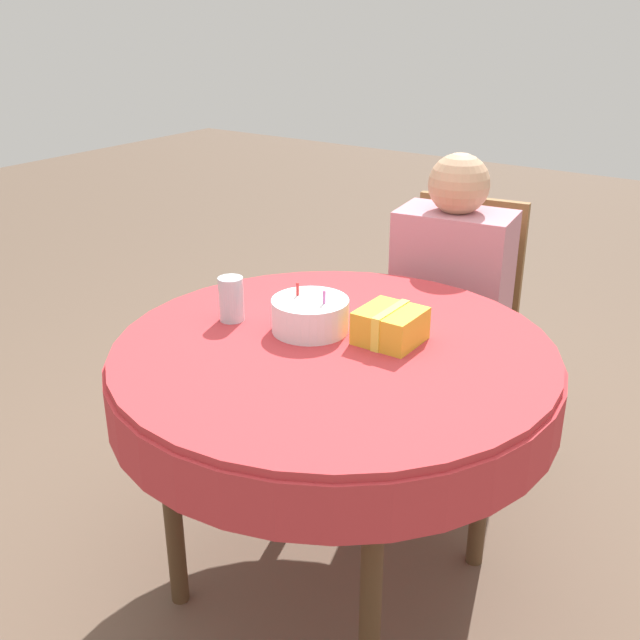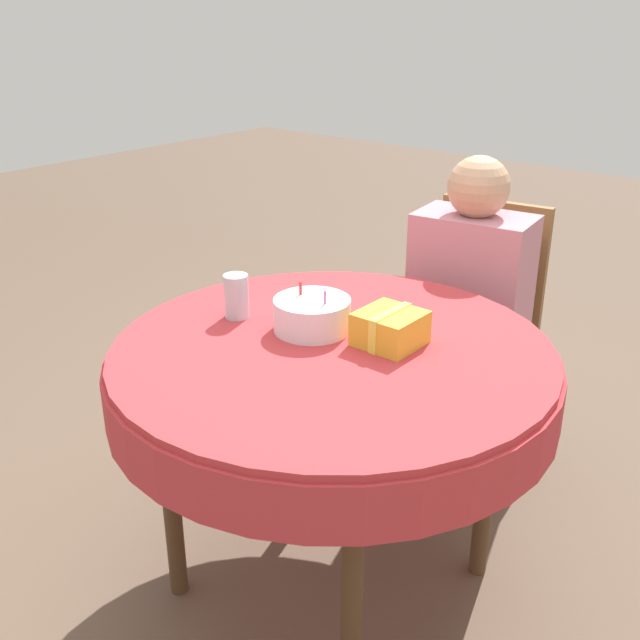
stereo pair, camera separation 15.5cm
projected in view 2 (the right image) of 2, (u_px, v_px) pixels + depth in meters
name	position (u px, v px, depth m)	size (l,w,h in m)	color
ground_plane	(331.00, 580.00, 2.19)	(12.00, 12.00, 0.00)	brown
dining_table	(332.00, 377.00, 1.93)	(1.15, 1.15, 0.76)	#BC3338
chair	(474.00, 329.00, 2.66)	(0.49, 0.49, 0.93)	brown
person	(468.00, 290.00, 2.51)	(0.41, 0.36, 1.11)	tan
birthday_cake	(312.00, 315.00, 1.97)	(0.20, 0.20, 0.12)	white
drinking_glass	(236.00, 296.00, 2.04)	(0.07, 0.07, 0.12)	silver
gift_box	(390.00, 328.00, 1.89)	(0.15, 0.16, 0.09)	gold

